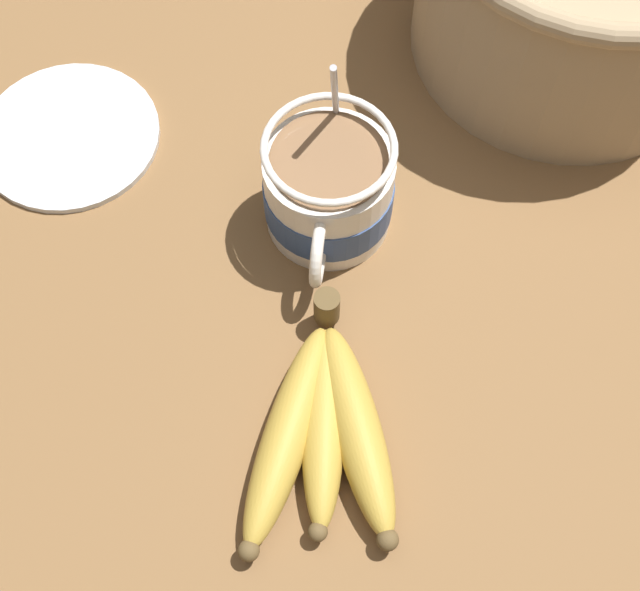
% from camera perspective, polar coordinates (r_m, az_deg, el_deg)
% --- Properties ---
extents(table, '(1.31, 1.31, 0.04)m').
position_cam_1_polar(table, '(0.71, 1.55, -2.45)').
color(table, brown).
rests_on(table, ground).
extents(coffee_mug, '(0.16, 0.10, 0.16)m').
position_cam_1_polar(coffee_mug, '(0.70, 0.54, 6.75)').
color(coffee_mug, white).
rests_on(coffee_mug, table).
extents(banana_bunch, '(0.20, 0.12, 0.04)m').
position_cam_1_polar(banana_bunch, '(0.64, 0.17, -8.50)').
color(banana_bunch, brown).
rests_on(banana_bunch, table).
extents(small_plate, '(0.16, 0.16, 0.01)m').
position_cam_1_polar(small_plate, '(0.81, -15.74, 9.82)').
color(small_plate, silver).
rests_on(small_plate, table).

